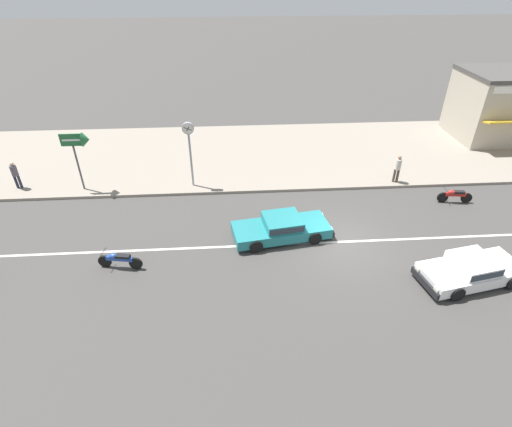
# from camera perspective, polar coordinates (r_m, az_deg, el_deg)

# --- Properties ---
(ground_plane) EXTENTS (160.00, 160.00, 0.00)m
(ground_plane) POSITION_cam_1_polar(r_m,az_deg,el_deg) (18.67, 11.91, -4.00)
(ground_plane) COLOR #423F3D
(lane_centre_stripe) EXTENTS (50.40, 0.14, 0.01)m
(lane_centre_stripe) POSITION_cam_1_polar(r_m,az_deg,el_deg) (18.67, 11.92, -3.99)
(lane_centre_stripe) COLOR silver
(lane_centre_stripe) RESTS_ON ground
(kerb_strip) EXTENTS (68.00, 10.00, 0.15)m
(kerb_strip) POSITION_cam_1_polar(r_m,az_deg,el_deg) (26.83, 6.88, 8.68)
(kerb_strip) COLOR gray
(kerb_strip) RESTS_ON ground
(sedan_teal_1) EXTENTS (4.72, 2.39, 1.06)m
(sedan_teal_1) POSITION_cam_1_polar(r_m,az_deg,el_deg) (18.33, 3.71, -1.98)
(sedan_teal_1) COLOR teal
(sedan_teal_1) RESTS_ON ground
(sedan_white_2) EXTENTS (4.41, 2.46, 1.06)m
(sedan_white_2) POSITION_cam_1_polar(r_m,az_deg,el_deg) (18.12, 28.37, -7.06)
(sedan_white_2) COLOR white
(sedan_white_2) RESTS_ON ground
(motorcycle_1) EXTENTS (1.80, 0.56, 0.80)m
(motorcycle_1) POSITION_cam_1_polar(r_m,az_deg,el_deg) (23.41, 26.53, 2.33)
(motorcycle_1) COLOR black
(motorcycle_1) RESTS_ON ground
(motorcycle_2) EXTENTS (1.88, 0.60, 0.80)m
(motorcycle_2) POSITION_cam_1_polar(r_m,az_deg,el_deg) (17.56, -18.96, -6.26)
(motorcycle_2) COLOR black
(motorcycle_2) RESTS_ON ground
(street_clock) EXTENTS (0.62, 0.22, 3.66)m
(street_clock) POSITION_cam_1_polar(r_m,az_deg,el_deg) (21.61, -9.54, 10.31)
(street_clock) COLOR #9E9EA3
(street_clock) RESTS_ON kerb_strip
(arrow_signboard) EXTENTS (1.50, 0.73, 3.26)m
(arrow_signboard) POSITION_cam_1_polar(r_m,az_deg,el_deg) (22.75, -23.52, 9.29)
(arrow_signboard) COLOR #4C4C51
(arrow_signboard) RESTS_ON kerb_strip
(pedestrian_near_clock) EXTENTS (0.34, 0.34, 1.56)m
(pedestrian_near_clock) POSITION_cam_1_polar(r_m,az_deg,el_deg) (25.44, -31.19, 4.95)
(pedestrian_near_clock) COLOR #232838
(pedestrian_near_clock) RESTS_ON kerb_strip
(pedestrian_mid_kerb) EXTENTS (0.34, 0.34, 1.60)m
(pedestrian_mid_kerb) POSITION_cam_1_polar(r_m,az_deg,el_deg) (23.79, 19.59, 6.31)
(pedestrian_mid_kerb) COLOR #4C4238
(pedestrian_mid_kerb) RESTS_ON kerb_strip
(shopfront_corner_warung) EXTENTS (4.55, 5.46, 4.50)m
(shopfront_corner_warung) POSITION_cam_1_polar(r_m,az_deg,el_deg) (32.56, 30.79, 13.17)
(shopfront_corner_warung) COLOR #B2A893
(shopfront_corner_warung) RESTS_ON kerb_strip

